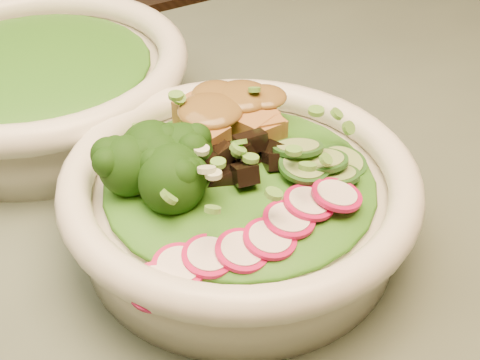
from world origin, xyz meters
TOP-DOWN VIEW (x-y plane):
  - dining_table at (0.00, 0.00)m, footprint 1.20×0.80m
  - salad_bowl at (-0.03, 0.01)m, footprint 0.25×0.25m
  - side_bowl at (-0.10, 0.24)m, footprint 0.27×0.27m
  - lettuce_bed at (-0.03, 0.01)m, footprint 0.19×0.19m
  - side_lettuce at (-0.10, 0.24)m, footprint 0.18×0.18m
  - broccoli_florets at (-0.08, 0.03)m, footprint 0.09×0.08m
  - radish_slices at (-0.04, -0.05)m, footprint 0.11×0.06m
  - cucumber_slices at (0.03, -0.01)m, footprint 0.08×0.08m
  - mushroom_heap at (-0.02, 0.02)m, footprint 0.08×0.08m
  - tofu_cubes at (-0.01, 0.07)m, footprint 0.09×0.07m
  - peanut_sauce at (-0.01, 0.07)m, footprint 0.07×0.05m
  - scallion_garnish at (-0.03, 0.01)m, footprint 0.18×0.18m

SIDE VIEW (x-z plane):
  - dining_table at x=0.00m, z-range 0.26..1.01m
  - salad_bowl at x=-0.03m, z-range 0.75..0.82m
  - side_bowl at x=-0.10m, z-range 0.75..0.83m
  - lettuce_bed at x=-0.03m, z-range 0.80..0.82m
  - side_lettuce at x=-0.10m, z-range 0.80..0.82m
  - radish_slices at x=-0.04m, z-range 0.80..0.82m
  - cucumber_slices at x=0.03m, z-range 0.80..0.83m
  - tofu_cubes at x=-0.01m, z-range 0.80..0.83m
  - mushroom_heap at x=-0.02m, z-range 0.80..0.84m
  - broccoli_florets at x=-0.08m, z-range 0.80..0.84m
  - scallion_garnish at x=-0.03m, z-range 0.82..0.84m
  - peanut_sauce at x=-0.01m, z-range 0.82..0.84m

